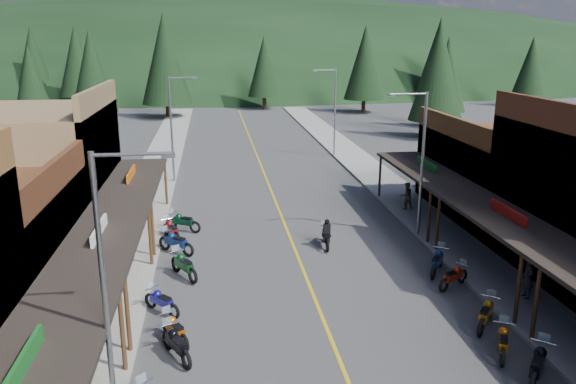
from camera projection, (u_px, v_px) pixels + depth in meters
name	position (u px, v px, depth m)	size (l,w,h in m)	color
ground	(320.00, 311.00, 22.79)	(220.00, 220.00, 0.00)	#38383A
centerline	(269.00, 186.00, 41.89)	(0.15, 90.00, 0.01)	gold
sidewalk_west	(150.00, 189.00, 40.74)	(3.40, 94.00, 0.15)	gray
sidewalk_east	(382.00, 181.00, 43.00)	(3.40, 94.00, 0.15)	gray
shop_west_3	(36.00, 173.00, 30.86)	(10.90, 10.20, 8.20)	brown
shop_east_3	(504.00, 175.00, 34.69)	(10.90, 10.20, 6.20)	#4C2D16
streetlight_0	(109.00, 281.00, 14.97)	(2.16, 0.18, 8.00)	gray
streetlight_1	(173.00, 125.00, 41.71)	(2.16, 0.18, 8.00)	gray
streetlight_2	(420.00, 158.00, 30.14)	(2.16, 0.18, 8.00)	gray
streetlight_3	(333.00, 108.00, 51.15)	(2.16, 0.18, 8.00)	gray
ridge_hill	(226.00, 78.00, 151.71)	(310.00, 140.00, 60.00)	black
pine_1	(77.00, 61.00, 84.59)	(5.88, 5.88, 12.50)	black
pine_2	(165.00, 58.00, 74.75)	(6.72, 6.72, 14.00)	black
pine_3	(264.00, 66.00, 84.60)	(5.04, 5.04, 11.00)	black
pine_4	(365.00, 62.00, 80.49)	(5.88, 5.88, 12.50)	black
pine_5	(439.00, 54.00, 93.82)	(6.72, 6.72, 14.00)	black
pine_6	(531.00, 65.00, 88.13)	(5.04, 5.04, 11.00)	black
pine_7	(33.00, 60.00, 89.29)	(5.88, 5.88, 12.50)	black
pine_8	(32.00, 86.00, 56.54)	(4.48, 4.48, 10.00)	black
pine_9	(447.00, 75.00, 67.17)	(4.93, 4.93, 10.80)	black
pine_10	(92.00, 72.00, 66.39)	(5.38, 5.38, 11.60)	black
pine_11	(438.00, 72.00, 59.75)	(5.82, 5.82, 12.40)	black
bike_west_6	(176.00, 343.00, 19.26)	(0.72, 2.16, 1.24)	black
bike_west_7	(175.00, 328.00, 20.30)	(0.68, 2.03, 1.16)	#A64A0B
bike_west_8	(161.00, 300.00, 22.45)	(0.68, 2.03, 1.16)	navy
bike_west_9	(184.00, 264.00, 25.78)	(0.78, 2.35, 1.34)	#0C3F1B
bike_west_10	(176.00, 241.00, 28.69)	(0.77, 2.31, 1.32)	navy
bike_west_11	(171.00, 229.00, 30.58)	(0.73, 2.20, 1.26)	maroon
bike_west_12	(183.00, 221.00, 31.95)	(0.74, 2.21, 1.27)	#0B3722
bike_east_5	(538.00, 363.00, 17.96)	(0.78, 2.35, 1.34)	black
bike_east_6	(503.00, 340.00, 19.48)	(0.68, 2.05, 1.17)	#9B4F0B
bike_east_7	(486.00, 313.00, 21.36)	(0.73, 2.19, 1.25)	#98600A
bike_east_8	(454.00, 276.00, 24.78)	(0.67, 2.02, 1.16)	#B9260D
bike_east_9	(437.00, 261.00, 26.29)	(0.75, 2.25, 1.28)	navy
rider_on_bike	(326.00, 235.00, 29.64)	(0.88, 2.16, 1.61)	black
pedestrian_east_a	(528.00, 277.00, 23.41)	(0.67, 0.44, 1.84)	#271F2F
pedestrian_east_b	(406.00, 196.00, 35.62)	(0.85, 0.49, 1.75)	brown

